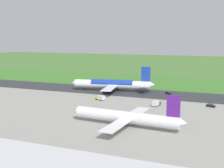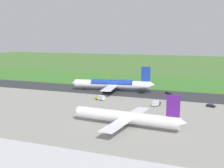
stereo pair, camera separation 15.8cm
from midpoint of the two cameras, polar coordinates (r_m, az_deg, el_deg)
The scene contains 12 objects.
ground_plane at distance 189.83m, azimuth -3.17°, elevation -1.15°, with size 800.00×800.00×0.00m, color #477233.
runway_asphalt at distance 189.82m, azimuth -3.17°, elevation -1.14°, with size 600.00×28.84×0.06m, color #2D3033.
apron_concrete at distance 133.63m, azimuth -15.50°, elevation -5.76°, with size 440.00×110.00×0.05m, color gray.
grass_verge_foreground at distance 226.85m, azimuth 1.20°, elevation 0.52°, with size 600.00×80.00×0.04m, color #3C782B.
airliner_main at distance 184.60m, azimuth 0.09°, elevation -0.05°, with size 53.97×44.38×15.88m.
airliner_parked_near at distance 111.45m, azimuth 2.70°, elevation -6.40°, with size 46.40×37.96×13.54m.
service_truck_baggage at distance 145.88m, azimuth 8.54°, elevation -3.74°, with size 3.27×6.11×2.65m.
service_car_followme at distance 150.49m, azimuth 18.59°, elevation -3.94°, with size 4.57×3.37×1.62m.
service_truck_fuel at distance 158.05m, azimuth -2.30°, elevation -2.67°, with size 6.22×4.27×2.65m.
service_car_ops at distance 178.30m, azimuth 10.87°, elevation -1.68°, with size 4.27×4.21×1.62m.
no_stopping_sign at distance 228.75m, azimuth -0.21°, elevation 1.00°, with size 0.60×0.10×2.70m.
traffic_cone_orange at distance 233.85m, azimuth -0.96°, elevation 0.84°, with size 0.40×0.40×0.55m, color orange.
Camera 1 is at (-79.41, 169.20, 33.13)m, focal length 47.10 mm.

